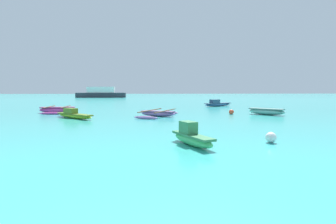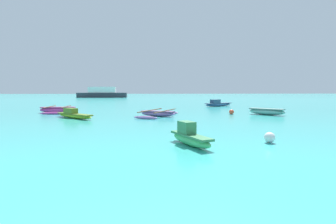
{
  "view_description": "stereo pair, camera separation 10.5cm",
  "coord_description": "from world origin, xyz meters",
  "px_view_note": "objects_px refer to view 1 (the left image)",
  "views": [
    {
      "loc": [
        0.1,
        -2.15,
        1.94
      ],
      "look_at": [
        1.58,
        17.45,
        0.25
      ],
      "focal_mm": 28.0,
      "sensor_mm": 36.0,
      "label": 1
    },
    {
      "loc": [
        0.21,
        -2.15,
        1.94
      ],
      "look_at": [
        1.58,
        17.45,
        0.25
      ],
      "focal_mm": 28.0,
      "sensor_mm": 36.0,
      "label": 2
    }
  ],
  "objects_px": {
    "moored_boat_4": "(217,104)",
    "mooring_buoy_0": "(271,137)",
    "moored_boat_1": "(58,110)",
    "distant_ferry": "(101,93)",
    "moored_boat_0": "(74,115)",
    "moored_boat_5": "(158,113)",
    "moored_boat_3": "(266,111)",
    "moored_boat_2": "(192,137)",
    "mooring_buoy_1": "(231,112)"
  },
  "relations": [
    {
      "from": "moored_boat_4",
      "to": "mooring_buoy_0",
      "type": "bearing_deg",
      "value": -131.23
    },
    {
      "from": "moored_boat_1",
      "to": "moored_boat_4",
      "type": "distance_m",
      "value": 17.3
    },
    {
      "from": "distant_ferry",
      "to": "mooring_buoy_0",
      "type": "bearing_deg",
      "value": -74.15
    },
    {
      "from": "moored_boat_0",
      "to": "moored_boat_5",
      "type": "bearing_deg",
      "value": 52.44
    },
    {
      "from": "moored_boat_5",
      "to": "distant_ferry",
      "type": "height_order",
      "value": "distant_ferry"
    },
    {
      "from": "moored_boat_3",
      "to": "mooring_buoy_0",
      "type": "xyz_separation_m",
      "value": [
        -4.61,
        -10.31,
        -0.07
      ]
    },
    {
      "from": "moored_boat_5",
      "to": "distant_ferry",
      "type": "distance_m",
      "value": 47.97
    },
    {
      "from": "moored_boat_2",
      "to": "moored_boat_5",
      "type": "distance_m",
      "value": 10.07
    },
    {
      "from": "moored_boat_0",
      "to": "moored_boat_1",
      "type": "relative_size",
      "value": 0.98
    },
    {
      "from": "mooring_buoy_1",
      "to": "distant_ferry",
      "type": "xyz_separation_m",
      "value": [
        -18.0,
        45.37,
        0.87
      ]
    },
    {
      "from": "moored_boat_0",
      "to": "moored_boat_2",
      "type": "bearing_deg",
      "value": -10.72
    },
    {
      "from": "moored_boat_4",
      "to": "mooring_buoy_1",
      "type": "xyz_separation_m",
      "value": [
        -1.53,
        -9.97,
        -0.09
      ]
    },
    {
      "from": "moored_boat_3",
      "to": "distant_ferry",
      "type": "xyz_separation_m",
      "value": [
        -20.58,
        45.94,
        0.79
      ]
    },
    {
      "from": "distant_ferry",
      "to": "moored_boat_2",
      "type": "bearing_deg",
      "value": -77.01
    },
    {
      "from": "moored_boat_0",
      "to": "moored_boat_2",
      "type": "height_order",
      "value": "moored_boat_2"
    },
    {
      "from": "moored_boat_5",
      "to": "moored_boat_2",
      "type": "bearing_deg",
      "value": -59.91
    },
    {
      "from": "moored_boat_2",
      "to": "distant_ferry",
      "type": "relative_size",
      "value": 0.2
    },
    {
      "from": "moored_boat_3",
      "to": "moored_boat_5",
      "type": "distance_m",
      "value": 8.38
    },
    {
      "from": "mooring_buoy_0",
      "to": "moored_boat_3",
      "type": "bearing_deg",
      "value": 65.91
    },
    {
      "from": "moored_boat_1",
      "to": "mooring_buoy_1",
      "type": "relative_size",
      "value": 8.51
    },
    {
      "from": "moored_boat_4",
      "to": "moored_boat_5",
      "type": "height_order",
      "value": "moored_boat_4"
    },
    {
      "from": "moored_boat_0",
      "to": "mooring_buoy_0",
      "type": "xyz_separation_m",
      "value": [
        9.5,
        -8.98,
        -0.04
      ]
    },
    {
      "from": "moored_boat_5",
      "to": "moored_boat_0",
      "type": "bearing_deg",
      "value": -145.77
    },
    {
      "from": "moored_boat_3",
      "to": "moored_boat_4",
      "type": "xyz_separation_m",
      "value": [
        -1.04,
        10.54,
        0.01
      ]
    },
    {
      "from": "moored_boat_1",
      "to": "moored_boat_4",
      "type": "bearing_deg",
      "value": 23.27
    },
    {
      "from": "mooring_buoy_0",
      "to": "mooring_buoy_1",
      "type": "height_order",
      "value": "mooring_buoy_0"
    },
    {
      "from": "distant_ferry",
      "to": "moored_boat_5",
      "type": "bearing_deg",
      "value": -75.25
    },
    {
      "from": "moored_boat_3",
      "to": "mooring_buoy_1",
      "type": "xyz_separation_m",
      "value": [
        -2.57,
        0.57,
        -0.08
      ]
    },
    {
      "from": "moored_boat_1",
      "to": "moored_boat_3",
      "type": "bearing_deg",
      "value": -12.78
    },
    {
      "from": "moored_boat_2",
      "to": "moored_boat_0",
      "type": "bearing_deg",
      "value": -166.41
    },
    {
      "from": "moored_boat_1",
      "to": "moored_boat_3",
      "type": "relative_size",
      "value": 1.28
    },
    {
      "from": "mooring_buoy_0",
      "to": "mooring_buoy_1",
      "type": "bearing_deg",
      "value": 79.4
    },
    {
      "from": "moored_boat_5",
      "to": "mooring_buoy_1",
      "type": "relative_size",
      "value": 11.98
    },
    {
      "from": "moored_boat_5",
      "to": "distant_ferry",
      "type": "bearing_deg",
      "value": 130.24
    },
    {
      "from": "moored_boat_2",
      "to": "moored_boat_3",
      "type": "height_order",
      "value": "moored_boat_2"
    },
    {
      "from": "mooring_buoy_0",
      "to": "moored_boat_1",
      "type": "bearing_deg",
      "value": 132.06
    },
    {
      "from": "moored_boat_0",
      "to": "moored_boat_1",
      "type": "xyz_separation_m",
      "value": [
        -2.51,
        4.33,
        0.02
      ]
    },
    {
      "from": "mooring_buoy_0",
      "to": "distant_ferry",
      "type": "height_order",
      "value": "distant_ferry"
    },
    {
      "from": "moored_boat_4",
      "to": "moored_boat_1",
      "type": "bearing_deg",
      "value": 174.29
    },
    {
      "from": "moored_boat_1",
      "to": "mooring_buoy_0",
      "type": "relative_size",
      "value": 8.3
    },
    {
      "from": "moored_boat_2",
      "to": "distant_ferry",
      "type": "distance_m",
      "value": 57.91
    },
    {
      "from": "moored_boat_2",
      "to": "distant_ferry",
      "type": "xyz_separation_m",
      "value": [
        -13.02,
        56.42,
        0.77
      ]
    },
    {
      "from": "moored_boat_0",
      "to": "moored_boat_1",
      "type": "bearing_deg",
      "value": 163.8
    },
    {
      "from": "moored_boat_1",
      "to": "moored_boat_3",
      "type": "height_order",
      "value": "moored_boat_1"
    },
    {
      "from": "moored_boat_3",
      "to": "distant_ferry",
      "type": "relative_size",
      "value": 0.22
    },
    {
      "from": "moored_boat_0",
      "to": "mooring_buoy_1",
      "type": "height_order",
      "value": "moored_boat_0"
    },
    {
      "from": "moored_boat_1",
      "to": "mooring_buoy_1",
      "type": "bearing_deg",
      "value": -12.38
    },
    {
      "from": "moored_boat_0",
      "to": "moored_boat_2",
      "type": "xyz_separation_m",
      "value": [
        6.55,
        -9.16,
        0.05
      ]
    },
    {
      "from": "mooring_buoy_1",
      "to": "moored_boat_2",
      "type": "bearing_deg",
      "value": -114.27
    },
    {
      "from": "distant_ferry",
      "to": "mooring_buoy_1",
      "type": "bearing_deg",
      "value": -68.36
    }
  ]
}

